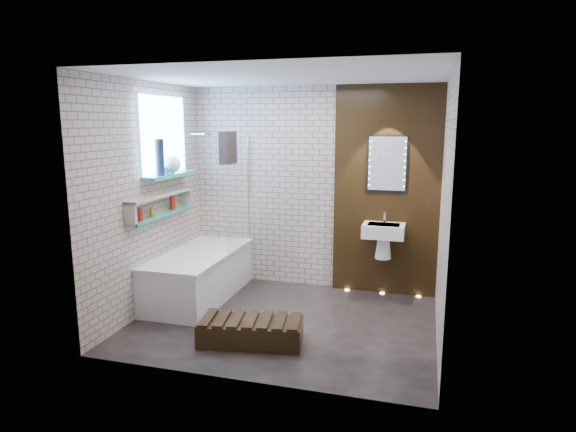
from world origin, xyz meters
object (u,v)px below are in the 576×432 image
(washbasin, at_px, (383,235))
(walnut_step, at_px, (251,332))
(bath_screen, at_px, (238,192))
(led_mirror, at_px, (387,164))
(bathtub, at_px, (200,275))

(washbasin, height_order, walnut_step, washbasin)
(bath_screen, bearing_deg, led_mirror, 10.66)
(bath_screen, bearing_deg, washbasin, 5.78)
(bathtub, bearing_deg, led_mirror, 19.78)
(bathtub, distance_m, led_mirror, 2.68)
(washbasin, bearing_deg, bath_screen, -174.22)
(washbasin, bearing_deg, led_mirror, 90.00)
(bath_screen, height_order, walnut_step, bath_screen)
(bath_screen, xyz_separation_m, washbasin, (1.82, 0.18, -0.49))
(washbasin, xyz_separation_m, led_mirror, (0.00, 0.16, 0.86))
(washbasin, distance_m, walnut_step, 2.12)
(bathtub, bearing_deg, walnut_step, -44.65)
(bathtub, distance_m, washbasin, 2.32)
(bathtub, distance_m, bath_screen, 1.14)
(bathtub, xyz_separation_m, walnut_step, (1.05, -1.04, -0.18))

